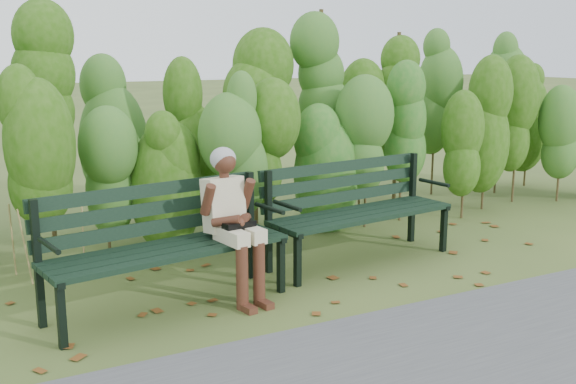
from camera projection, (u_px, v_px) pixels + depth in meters
name	position (u px, v px, depth m)	size (l,w,h in m)	color
ground	(306.00, 280.00, 6.10)	(80.00, 80.00, 0.00)	#455627
footpath	(478.00, 383.00, 4.20)	(60.00, 2.50, 0.01)	#474749
hedge_band	(224.00, 122.00, 7.46)	(11.04, 1.67, 2.42)	#47381E
leaf_litter	(275.00, 281.00, 6.07)	(5.77, 2.21, 0.01)	brown
bench_left	(161.00, 236.00, 5.39)	(2.04, 0.94, 0.98)	black
bench_right	(354.00, 203.00, 6.61)	(2.00, 0.86, 0.97)	black
seated_woman	(232.00, 213.00, 5.53)	(0.48, 0.71, 1.26)	beige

